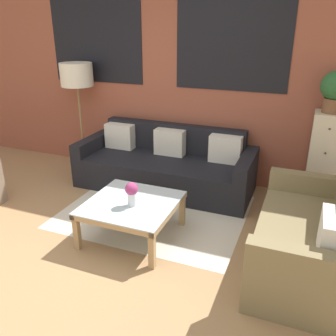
# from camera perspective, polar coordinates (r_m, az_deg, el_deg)

# --- Properties ---
(ground_plane) EXTENTS (16.00, 16.00, 0.00)m
(ground_plane) POSITION_cam_1_polar(r_m,az_deg,el_deg) (3.47, -17.40, -14.77)
(ground_plane) COLOR #9E754C
(wall_back_brick) EXTENTS (8.40, 0.09, 2.80)m
(wall_back_brick) POSITION_cam_1_polar(r_m,az_deg,el_deg) (4.94, -1.18, 14.93)
(wall_back_brick) COLOR brown
(wall_back_brick) RESTS_ON ground_plane
(rug) EXTENTS (2.04, 1.61, 0.00)m
(rug) POSITION_cam_1_polar(r_m,az_deg,el_deg) (4.17, -2.14, -6.95)
(rug) COLOR beige
(rug) RESTS_ON ground_plane
(couch_dark) EXTENTS (2.28, 0.88, 0.78)m
(couch_dark) POSITION_cam_1_polar(r_m,az_deg,el_deg) (4.69, -0.38, 0.28)
(couch_dark) COLOR black
(couch_dark) RESTS_ON ground_plane
(settee_vintage) EXTENTS (0.80, 1.54, 0.92)m
(settee_vintage) POSITION_cam_1_polar(r_m,az_deg,el_deg) (3.36, 21.94, -10.45)
(settee_vintage) COLOR olive
(settee_vintage) RESTS_ON ground_plane
(coffee_table) EXTENTS (0.86, 0.86, 0.39)m
(coffee_table) POSITION_cam_1_polar(r_m,az_deg,el_deg) (3.57, -5.81, -6.27)
(coffee_table) COLOR silver
(coffee_table) RESTS_ON ground_plane
(floor_lamp) EXTENTS (0.45, 0.45, 1.53)m
(floor_lamp) POSITION_cam_1_polar(r_m,az_deg,el_deg) (5.25, -14.42, 13.86)
(floor_lamp) COLOR olive
(floor_lamp) RESTS_ON ground_plane
(drawer_cabinet) EXTENTS (0.34, 0.36, 1.11)m
(drawer_cabinet) POSITION_cam_1_polar(r_m,az_deg,el_deg) (4.52, 23.63, 1.21)
(drawer_cabinet) COLOR beige
(drawer_cabinet) RESTS_ON ground_plane
(potted_plant) EXTENTS (0.32, 0.32, 0.46)m
(potted_plant) POSITION_cam_1_polar(r_m,az_deg,el_deg) (4.32, 25.29, 11.34)
(potted_plant) COLOR brown
(potted_plant) RESTS_ON drawer_cabinet
(flower_vase) EXTENTS (0.13, 0.13, 0.24)m
(flower_vase) POSITION_cam_1_polar(r_m,az_deg,el_deg) (3.42, -5.85, -3.88)
(flower_vase) COLOR silver
(flower_vase) RESTS_ON coffee_table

